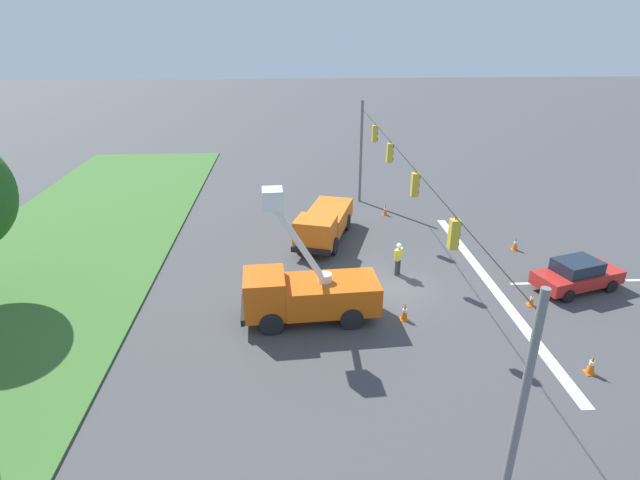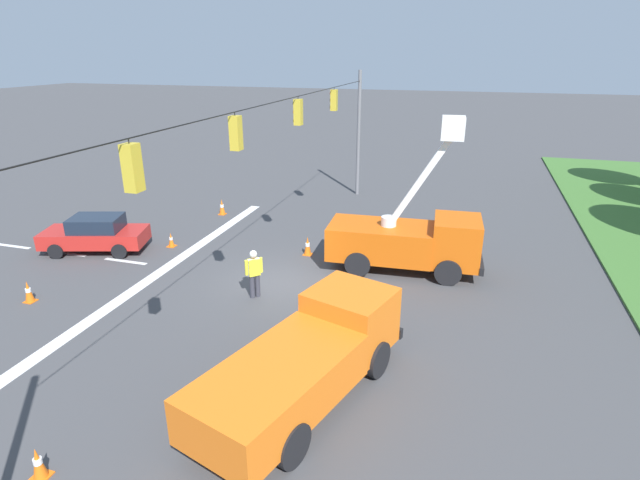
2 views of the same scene
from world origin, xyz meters
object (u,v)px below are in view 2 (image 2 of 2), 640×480
(road_worker, at_px, (254,271))
(traffic_cone_foreground_left, at_px, (222,207))
(utility_truck_support_near, at_px, (309,358))
(sedan_red, at_px, (95,234))
(traffic_cone_mid_right, at_px, (171,240))
(traffic_cone_foreground_right, at_px, (28,292))
(traffic_cone_near_bucket, at_px, (308,246))
(traffic_cone_mid_left, at_px, (38,463))
(utility_truck_bucket_lift, at_px, (409,238))

(road_worker, height_order, traffic_cone_foreground_left, road_worker)
(utility_truck_support_near, relative_size, sedan_red, 1.49)
(traffic_cone_mid_right, bearing_deg, traffic_cone_foreground_right, -16.68)
(road_worker, bearing_deg, traffic_cone_mid_right, -121.49)
(traffic_cone_foreground_right, distance_m, traffic_cone_near_bucket, 10.50)
(utility_truck_support_near, bearing_deg, traffic_cone_foreground_right, -100.39)
(traffic_cone_mid_left, bearing_deg, traffic_cone_near_bucket, 173.36)
(utility_truck_support_near, relative_size, road_worker, 3.90)
(traffic_cone_mid_right, distance_m, traffic_cone_near_bucket, 6.18)
(traffic_cone_mid_left, bearing_deg, utility_truck_bucket_lift, 155.28)
(traffic_cone_foreground_left, height_order, traffic_cone_mid_left, traffic_cone_foreground_left)
(traffic_cone_near_bucket, bearing_deg, traffic_cone_mid_left, -6.64)
(sedan_red, distance_m, traffic_cone_mid_left, 13.04)
(traffic_cone_mid_right, xyz_separation_m, traffic_cone_near_bucket, (-0.86, 6.12, 0.09))
(utility_truck_bucket_lift, relative_size, traffic_cone_foreground_right, 7.81)
(traffic_cone_foreground_right, bearing_deg, traffic_cone_mid_left, 46.65)
(traffic_cone_foreground_left, relative_size, traffic_cone_mid_right, 1.28)
(traffic_cone_foreground_left, distance_m, traffic_cone_mid_right, 4.89)
(sedan_red, relative_size, traffic_cone_mid_right, 7.13)
(traffic_cone_foreground_left, distance_m, traffic_cone_foreground_right, 11.06)
(sedan_red, bearing_deg, traffic_cone_foreground_left, 155.88)
(sedan_red, bearing_deg, road_worker, 76.33)
(traffic_cone_mid_left, height_order, traffic_cone_mid_right, traffic_cone_mid_left)
(sedan_red, distance_m, road_worker, 8.62)
(traffic_cone_mid_left, relative_size, traffic_cone_near_bucket, 0.91)
(road_worker, relative_size, traffic_cone_mid_right, 2.73)
(utility_truck_support_near, xyz_separation_m, traffic_cone_foreground_right, (-1.99, -10.88, -0.73))
(traffic_cone_mid_right, bearing_deg, utility_truck_bucket_lift, 92.75)
(utility_truck_bucket_lift, distance_m, utility_truck_support_near, 8.63)
(utility_truck_bucket_lift, bearing_deg, traffic_cone_foreground_left, -112.85)
(utility_truck_support_near, height_order, traffic_cone_mid_right, utility_truck_support_near)
(traffic_cone_foreground_left, relative_size, traffic_cone_foreground_right, 1.06)
(utility_truck_support_near, xyz_separation_m, road_worker, (-4.61, -3.51, -0.12))
(utility_truck_support_near, xyz_separation_m, traffic_cone_mid_left, (4.07, -4.46, -0.75))
(utility_truck_support_near, height_order, traffic_cone_near_bucket, utility_truck_support_near)
(utility_truck_bucket_lift, bearing_deg, traffic_cone_foreground_right, -61.89)
(utility_truck_bucket_lift, xyz_separation_m, traffic_cone_mid_left, (12.59, -5.79, -0.99))
(road_worker, height_order, traffic_cone_foreground_right, road_worker)
(utility_truck_bucket_lift, bearing_deg, traffic_cone_near_bucket, -94.74)
(traffic_cone_mid_left, bearing_deg, traffic_cone_foreground_right, -133.35)
(utility_truck_bucket_lift, distance_m, sedan_red, 13.36)
(utility_truck_bucket_lift, bearing_deg, sedan_red, -81.94)
(utility_truck_support_near, bearing_deg, traffic_cone_foreground_left, -144.88)
(utility_truck_bucket_lift, xyz_separation_m, traffic_cone_foreground_right, (6.52, -12.22, -0.97))
(traffic_cone_mid_right, relative_size, traffic_cone_near_bucket, 0.80)
(traffic_cone_near_bucket, bearing_deg, utility_truck_support_near, 18.40)
(utility_truck_bucket_lift, relative_size, traffic_cone_foreground_left, 7.34)
(utility_truck_bucket_lift, relative_size, utility_truck_support_near, 0.88)
(utility_truck_bucket_lift, distance_m, traffic_cone_foreground_left, 11.34)
(utility_truck_support_near, bearing_deg, traffic_cone_mid_right, -131.47)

